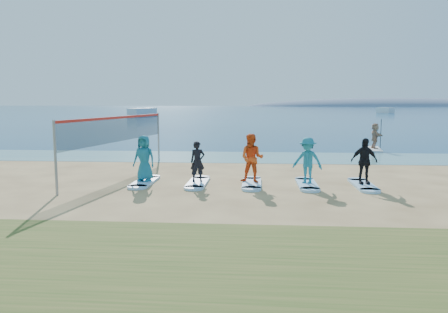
# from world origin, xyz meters

# --- Properties ---
(ground) EXTENTS (600.00, 600.00, 0.00)m
(ground) POSITION_xyz_m (0.00, 0.00, 0.00)
(ground) COLOR tan
(ground) RESTS_ON ground
(shallow_water) EXTENTS (600.00, 600.00, 0.00)m
(shallow_water) POSITION_xyz_m (0.00, 10.50, 0.01)
(shallow_water) COLOR teal
(shallow_water) RESTS_ON ground
(ocean) EXTENTS (600.00, 600.00, 0.00)m
(ocean) POSITION_xyz_m (0.00, 160.00, 0.01)
(ocean) COLOR navy
(ocean) RESTS_ON ground
(island_ridge) EXTENTS (220.00, 56.00, 18.00)m
(island_ridge) POSITION_xyz_m (95.00, 300.00, 0.00)
(island_ridge) COLOR slate
(island_ridge) RESTS_ON ground
(volleyball_net) EXTENTS (1.49, 8.98, 2.50)m
(volleyball_net) POSITION_xyz_m (-5.12, 4.43, 1.90)
(volleyball_net) COLOR gray
(volleyball_net) RESTS_ON ground
(paddleboard) EXTENTS (1.14, 3.07, 0.12)m
(paddleboard) POSITION_xyz_m (8.29, 14.71, 0.06)
(paddleboard) COLOR silver
(paddleboard) RESTS_ON ground
(paddleboarder) EXTENTS (0.61, 1.53, 1.61)m
(paddleboarder) POSITION_xyz_m (8.29, 14.71, 0.93)
(paddleboarder) COLOR tan
(paddleboarder) RESTS_ON paddleboard
(boat_offshore_a) EXTENTS (4.27, 8.48, 1.80)m
(boat_offshore_a) POSITION_xyz_m (-22.52, 73.34, 0.00)
(boat_offshore_a) COLOR silver
(boat_offshore_a) RESTS_ON ground
(boat_offshore_b) EXTENTS (3.85, 5.81, 1.53)m
(boat_offshore_b) POSITION_xyz_m (35.75, 110.03, 0.00)
(boat_offshore_b) COLOR silver
(boat_offshore_b) RESTS_ON ground
(surfboard_0) EXTENTS (0.70, 2.20, 0.09)m
(surfboard_0) POSITION_xyz_m (-3.48, 2.37, 0.04)
(surfboard_0) COLOR #A1D4FA
(surfboard_0) RESTS_ON ground
(student_0) EXTENTS (0.94, 0.71, 1.74)m
(student_0) POSITION_xyz_m (-3.48, 2.37, 0.96)
(student_0) COLOR #1A6B80
(student_0) RESTS_ON surfboard_0
(surfboard_1) EXTENTS (0.70, 2.20, 0.09)m
(surfboard_1) POSITION_xyz_m (-1.44, 2.37, 0.04)
(surfboard_1) COLOR #A1D4FA
(surfboard_1) RESTS_ON ground
(student_1) EXTENTS (0.65, 0.54, 1.52)m
(student_1) POSITION_xyz_m (-1.44, 2.37, 0.85)
(student_1) COLOR black
(student_1) RESTS_ON surfboard_1
(surfboard_2) EXTENTS (0.70, 2.20, 0.09)m
(surfboard_2) POSITION_xyz_m (0.61, 2.37, 0.04)
(surfboard_2) COLOR #A1D4FA
(surfboard_2) RESTS_ON ground
(student_2) EXTENTS (1.01, 0.86, 1.82)m
(student_2) POSITION_xyz_m (0.61, 2.37, 1.00)
(student_2) COLOR #DF4B17
(student_2) RESTS_ON surfboard_2
(surfboard_3) EXTENTS (0.70, 2.20, 0.09)m
(surfboard_3) POSITION_xyz_m (2.65, 2.37, 0.04)
(surfboard_3) COLOR #A1D4FA
(surfboard_3) RESTS_ON ground
(student_3) EXTENTS (1.26, 1.00, 1.70)m
(student_3) POSITION_xyz_m (2.65, 2.37, 0.94)
(student_3) COLOR teal
(student_3) RESTS_ON surfboard_3
(surfboard_4) EXTENTS (0.70, 2.20, 0.09)m
(surfboard_4) POSITION_xyz_m (4.70, 2.37, 0.04)
(surfboard_4) COLOR #A1D4FA
(surfboard_4) RESTS_ON ground
(student_4) EXTENTS (1.04, 0.55, 1.69)m
(student_4) POSITION_xyz_m (4.70, 2.37, 0.93)
(student_4) COLOR black
(student_4) RESTS_ON surfboard_4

